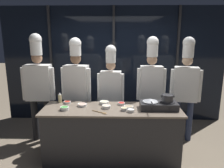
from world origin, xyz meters
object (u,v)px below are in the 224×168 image
at_px(prep_bowl_scallions, 64,108).
at_px(squeeze_bottle_oil, 60,98).
at_px(chef_pastry, 151,81).
at_px(prep_bowl_noodles, 104,102).
at_px(prep_bowl_chili_flakes, 67,102).
at_px(prep_bowl_rice, 131,110).
at_px(prep_bowl_shrimp, 82,105).
at_px(chef_sous, 77,82).
at_px(stock_pot, 168,98).
at_px(serving_spoon_slotted, 103,113).
at_px(frying_pan, 150,100).
at_px(prep_bowl_ginger, 124,109).
at_px(prep_bowl_mushrooms, 129,107).
at_px(chef_apprentice, 186,83).
at_px(portable_stove, 159,105).
at_px(chef_head, 39,82).
at_px(prep_bowl_chicken, 106,106).
at_px(chef_line, 111,86).
at_px(prep_bowl_bell_pepper, 121,103).

bearing_deg(prep_bowl_scallions, squeeze_bottle_oil, 113.86).
bearing_deg(chef_pastry, prep_bowl_noodles, 31.29).
bearing_deg(prep_bowl_chili_flakes, prep_bowl_rice, -20.37).
height_order(squeeze_bottle_oil, prep_bowl_shrimp, squeeze_bottle_oil).
bearing_deg(chef_pastry, chef_sous, 3.94).
relative_size(stock_pot, serving_spoon_slotted, 0.82).
relative_size(frying_pan, prep_bowl_shrimp, 2.77).
xyz_separation_m(frying_pan, prep_bowl_ginger, (-0.42, -0.09, -0.12)).
distance_m(prep_bowl_mushrooms, chef_apprentice, 1.33).
height_order(prep_bowl_shrimp, prep_bowl_noodles, prep_bowl_noodles).
distance_m(portable_stove, chef_head, 2.27).
bearing_deg(chef_sous, prep_bowl_scallions, 95.01).
relative_size(prep_bowl_scallions, serving_spoon_slotted, 0.56).
distance_m(frying_pan, chef_head, 2.14).
relative_size(stock_pot, chef_sous, 0.10).
bearing_deg(portable_stove, prep_bowl_chicken, 178.79).
xyz_separation_m(squeeze_bottle_oil, chef_sous, (0.23, 0.36, 0.20)).
xyz_separation_m(frying_pan, prep_bowl_rice, (-0.32, -0.15, -0.12)).
bearing_deg(frying_pan, portable_stove, 1.82).
distance_m(prep_bowl_scallions, prep_bowl_rice, 1.06).
bearing_deg(frying_pan, stock_pot, 0.95).
xyz_separation_m(stock_pot, serving_spoon_slotted, (-1.03, -0.21, -0.18)).
height_order(chef_line, chef_pastry, chef_pastry).
height_order(prep_bowl_rice, serving_spoon_slotted, prep_bowl_rice).
relative_size(prep_bowl_mushrooms, serving_spoon_slotted, 0.61).
relative_size(portable_stove, prep_bowl_shrimp, 3.77).
distance_m(stock_pot, prep_bowl_scallions, 1.66).
bearing_deg(serving_spoon_slotted, prep_bowl_scallions, 168.52).
bearing_deg(prep_bowl_chicken, prep_bowl_bell_pepper, 36.62).
height_order(prep_bowl_scallions, prep_bowl_noodles, prep_bowl_scallions).
xyz_separation_m(prep_bowl_rice, prep_bowl_ginger, (-0.10, 0.06, 0.00)).
distance_m(prep_bowl_rice, serving_spoon_slotted, 0.44).
xyz_separation_m(prep_bowl_chili_flakes, chef_head, (-0.63, 0.40, 0.27)).
bearing_deg(chef_head, prep_bowl_ginger, 154.30).
relative_size(stock_pot, prep_bowl_scallions, 1.47).
bearing_deg(prep_bowl_bell_pepper, stock_pot, -15.43).
xyz_separation_m(prep_bowl_chicken, prep_bowl_noodles, (-0.05, 0.21, 0.00)).
bearing_deg(prep_bowl_noodles, prep_bowl_ginger, -43.91).
xyz_separation_m(prep_bowl_chili_flakes, chef_apprentice, (2.17, 0.46, 0.25)).
distance_m(chef_head, chef_pastry, 2.15).
xyz_separation_m(prep_bowl_scallions, prep_bowl_rice, (1.05, -0.07, -0.00)).
relative_size(prep_bowl_chicken, chef_sous, 0.07).
xyz_separation_m(prep_bowl_scallions, chef_pastry, (1.49, 0.84, 0.26)).
bearing_deg(prep_bowl_ginger, prep_bowl_chili_flakes, 160.68).
xyz_separation_m(squeeze_bottle_oil, prep_bowl_rice, (1.22, -0.45, -0.06)).
distance_m(prep_bowl_chili_flakes, chef_sous, 0.50).
distance_m(prep_bowl_chicken, prep_bowl_noodles, 0.22).
xyz_separation_m(stock_pot, prep_bowl_noodles, (-1.03, 0.23, -0.16)).
relative_size(prep_bowl_noodles, prep_bowl_mushrooms, 1.02).
height_order(prep_bowl_scallions, chef_pastry, chef_pastry).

